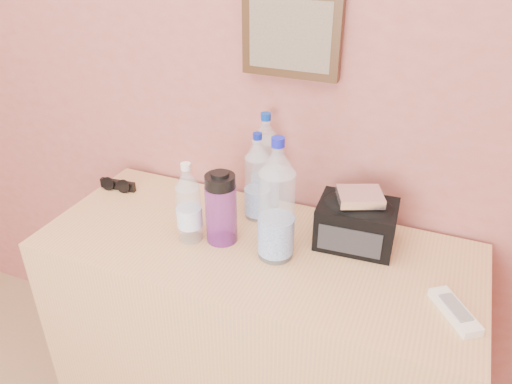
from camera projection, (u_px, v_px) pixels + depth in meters
The scene contains 11 objects.
picture_frame at pixel (291, 35), 1.45m from camera, with size 0.30×0.03×0.25m, color #382311, non-canonical shape.
dresser at pixel (255, 343), 1.72m from camera, with size 1.33×0.55×0.83m, color #A6874E.
pet_large_b at pixel (257, 181), 1.59m from camera, with size 0.08×0.08×0.30m.
pet_large_c at pixel (265, 167), 1.64m from camera, with size 0.09×0.09×0.33m.
pet_large_d at pixel (277, 207), 1.39m from camera, with size 0.10×0.10×0.37m.
pet_small at pixel (189, 207), 1.49m from camera, with size 0.07×0.07×0.26m.
nalgene_bottle at pixel (221, 208), 1.48m from camera, with size 0.09×0.09×0.23m.
sunglasses at pixel (118, 185), 1.80m from camera, with size 0.14×0.05×0.04m, color black, non-canonical shape.
ac_remote at pixel (455, 311), 1.25m from camera, with size 0.16×0.05×0.02m, color white.
toiletry_bag at pixel (356, 222), 1.48m from camera, with size 0.23×0.16×0.15m, color black, non-canonical shape.
foil_packet at pixel (360, 197), 1.43m from camera, with size 0.13×0.10×0.03m, color white.
Camera 1 is at (0.59, 0.56, 1.72)m, focal length 35.00 mm.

